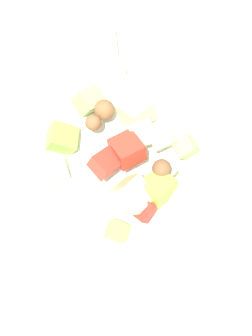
# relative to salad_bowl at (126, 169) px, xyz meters

# --- Properties ---
(ground_plane) EXTENTS (2.40, 2.40, 0.00)m
(ground_plane) POSITION_rel_salad_bowl_xyz_m (0.01, 0.01, -0.05)
(ground_plane) COLOR silver
(placemat) EXTENTS (0.40, 0.30, 0.01)m
(placemat) POSITION_rel_salad_bowl_xyz_m (0.01, 0.01, -0.05)
(placemat) COLOR tan
(placemat) RESTS_ON ground_plane
(salad_bowl) EXTENTS (0.26, 0.26, 0.13)m
(salad_bowl) POSITION_rel_salad_bowl_xyz_m (0.00, 0.00, 0.00)
(salad_bowl) COLOR white
(salad_bowl) RESTS_ON placemat
(serving_spoon) EXTENTS (0.23, 0.14, 0.01)m
(serving_spoon) POSITION_rel_salad_bowl_xyz_m (0.20, -0.11, -0.04)
(serving_spoon) COLOR #B7B7BC
(serving_spoon) RESTS_ON placemat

